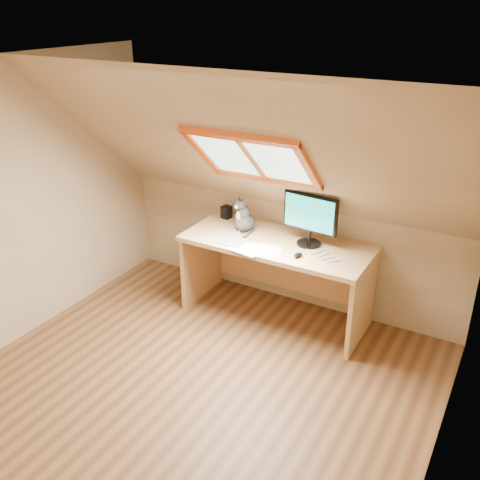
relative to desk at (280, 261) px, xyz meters
The scene contains 10 objects.
ground 1.55m from the desk, 93.01° to the right, with size 3.50×3.50×0.00m, color brown.
room_shell 1.78m from the desk, 92.83° to the right, with size 3.52×3.52×2.41m.
desk is the anchor object (origin of this frame).
monitor 0.57m from the desk, ahead, with size 0.51×0.21×0.47m.
cat 0.52m from the desk, behind, with size 0.26×0.28×0.34m.
desk_speaker 0.76m from the desk, 165.37° to the left, with size 0.09×0.09×0.12m, color black.
graphics_tablet 0.53m from the desk, 141.71° to the right, with size 0.27×0.20×0.01m, color #B2B2B7.
mouse 0.48m from the desk, 43.16° to the right, with size 0.06×0.10×0.03m, color black.
papers 0.42m from the desk, 106.01° to the right, with size 0.35×0.30×0.01m.
cables 0.51m from the desk, 24.79° to the right, with size 0.51×0.26×0.01m.
Camera 1 is at (1.95, -2.60, 2.78)m, focal length 40.00 mm.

